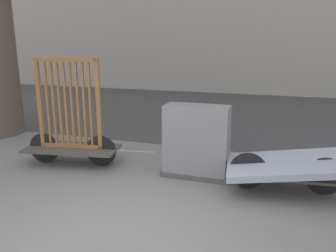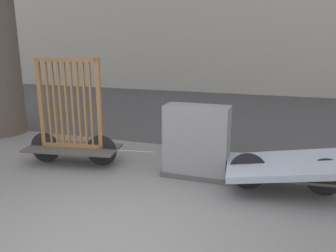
# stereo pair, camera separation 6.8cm
# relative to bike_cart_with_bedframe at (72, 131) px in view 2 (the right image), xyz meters

# --- Properties ---
(road_strip) EXTENTS (56.00, 8.29, 0.01)m
(road_strip) POSITION_rel_bike_cart_with_bedframe_xyz_m (1.85, 5.80, -0.63)
(road_strip) COLOR #424244
(road_strip) RESTS_ON ground_plane
(bike_cart_with_bedframe) EXTENTS (2.43, 0.99, 1.94)m
(bike_cart_with_bedframe) POSITION_rel_bike_cart_with_bedframe_xyz_m (0.00, 0.00, 0.00)
(bike_cart_with_bedframe) COLOR #4C4742
(bike_cart_with_bedframe) RESTS_ON ground_plane
(bike_cart_with_mattress) EXTENTS (2.47, 1.26, 0.59)m
(bike_cart_with_mattress) POSITION_rel_bike_cart_with_bedframe_xyz_m (3.72, -0.00, -0.24)
(bike_cart_with_mattress) COLOR #4C4742
(bike_cart_with_mattress) RESTS_ON ground_plane
(utility_cabinet) EXTENTS (1.12, 0.51, 1.21)m
(utility_cabinet) POSITION_rel_bike_cart_with_bedframe_xyz_m (2.29, 0.18, -0.08)
(utility_cabinet) COLOR #4C4C4C
(utility_cabinet) RESTS_ON ground_plane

